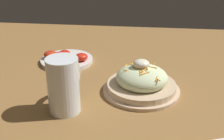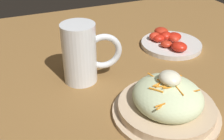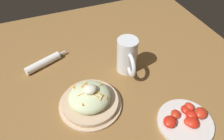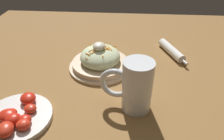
# 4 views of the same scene
# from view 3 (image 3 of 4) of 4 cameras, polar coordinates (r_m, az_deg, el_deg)

# --- Properties ---
(ground_plane) EXTENTS (1.43, 1.43, 0.00)m
(ground_plane) POSITION_cam_3_polar(r_m,az_deg,el_deg) (0.87, -1.96, -6.69)
(ground_plane) COLOR olive
(salad_plate) EXTENTS (0.24, 0.24, 0.11)m
(salad_plate) POSITION_cam_3_polar(r_m,az_deg,el_deg) (0.82, -5.84, -7.74)
(salad_plate) COLOR #D1B28E
(salad_plate) RESTS_ON ground_plane
(beer_mug) EXTENTS (0.09, 0.16, 0.16)m
(beer_mug) POSITION_cam_3_polar(r_m,az_deg,el_deg) (0.93, 4.03, 3.21)
(beer_mug) COLOR white
(beer_mug) RESTS_ON ground_plane
(napkin_roll) EXTENTS (0.20, 0.09, 0.04)m
(napkin_roll) POSITION_cam_3_polar(r_m,az_deg,el_deg) (1.03, -17.67, 1.82)
(napkin_roll) COLOR white
(napkin_roll) RESTS_ON ground_plane
(tomato_plate) EXTENTS (0.20, 0.20, 0.04)m
(tomato_plate) POSITION_cam_3_polar(r_m,az_deg,el_deg) (0.83, 18.92, -12.39)
(tomato_plate) COLOR silver
(tomato_plate) RESTS_ON ground_plane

